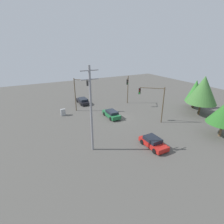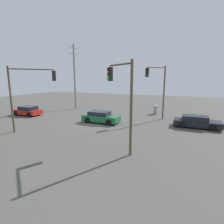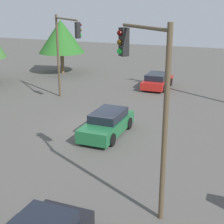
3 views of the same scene
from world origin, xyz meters
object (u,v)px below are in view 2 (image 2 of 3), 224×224
Objects in this scene: sedan_green at (101,117)px; traffic_signal_main at (29,87)px; traffic_signal_aux at (122,91)px; electrical_cabinet at (156,110)px; traffic_signal_cross at (158,84)px; sedan_dark at (196,122)px; sedan_red at (28,111)px.

traffic_signal_main is at bearing -43.28° from sedan_green.
sedan_green is at bearing -16.21° from traffic_signal_aux.
sedan_green is at bearing -33.79° from electrical_cabinet.
traffic_signal_main is (5.49, -5.17, 3.73)m from sedan_green.
traffic_signal_cross is (-9.53, 11.16, 0.18)m from traffic_signal_main.
traffic_signal_main is 0.99× the size of traffic_signal_aux.
sedan_green is (2.05, -10.55, 0.03)m from sedan_dark.
traffic_signal_main is 14.67m from traffic_signal_cross.
traffic_signal_aux is 4.97× the size of electrical_cabinet.
sedan_red is 0.65× the size of traffic_signal_main.
traffic_signal_cross is 1.06× the size of traffic_signal_aux.
sedan_red is 9.29m from traffic_signal_main.
traffic_signal_cross reaches higher than electrical_cabinet.
traffic_signal_main is at bearing -128.80° from sedan_red.
traffic_signal_cross is at bearing 9.82° from electrical_cabinet.
traffic_signal_aux is (6.62, 16.87, 3.71)m from sedan_red.
sedan_red is 18.50m from traffic_signal_aux.
traffic_signal_aux is at bearing 35.53° from traffic_signal_cross.
sedan_dark is 22.44m from sedan_red.
traffic_signal_main is (7.54, -15.72, 3.77)m from sedan_dark.
electrical_cabinet is (-14.73, 0.23, -3.70)m from traffic_signal_aux.
sedan_green is at bearing -89.17° from sedan_red.
sedan_red is 18.93m from electrical_cabinet.
sedan_dark is 0.74× the size of traffic_signal_aux.
traffic_signal_cross is at bearing -76.68° from sedan_red.
electrical_cabinet is at bearing -129.86° from traffic_signal_cross.
traffic_signal_main reaches higher than electrical_cabinet.
sedan_dark is at bearing 101.00° from sedan_green.
traffic_signal_aux is at bearing -0.90° from electrical_cabinet.
electrical_cabinet is (-3.90, -0.68, -3.94)m from traffic_signal_cross.
sedan_red is 18.69m from traffic_signal_cross.
traffic_signal_cross is (-4.04, 5.99, 3.92)m from sedan_green.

